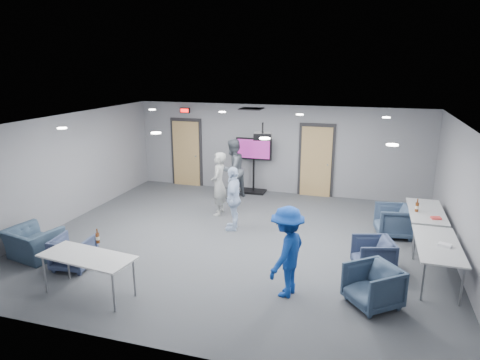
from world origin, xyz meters
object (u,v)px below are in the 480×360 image
(table_right_b, at_px, (438,246))
(tv_stand, at_px, (254,162))
(table_right_a, at_px, (426,212))
(projector, at_px, (263,136))
(person_b, at_px, (233,169))
(bottle_front, at_px, (98,238))
(chair_right_c, at_px, (373,286))
(chair_front_b, at_px, (33,243))
(person_a, at_px, (219,184))
(bottle_right, at_px, (417,207))
(chair_right_b, at_px, (373,255))
(chair_right_a, at_px, (394,221))
(chair_front_a, at_px, (74,252))
(person_c, at_px, (233,198))
(person_d, at_px, (287,252))
(table_front_left, at_px, (87,258))

(table_right_b, distance_m, tv_stand, 6.47)
(table_right_a, height_order, projector, projector)
(person_b, relative_size, bottle_front, 6.45)
(chair_right_c, distance_m, table_right_b, 1.68)
(table_right_a, bearing_deg, chair_front_b, 112.81)
(table_right_b, xyz_separation_m, bottle_front, (-5.92, -1.76, 0.15))
(person_a, relative_size, tv_stand, 0.98)
(chair_right_c, relative_size, bottle_right, 2.58)
(person_a, height_order, projector, projector)
(chair_right_b, height_order, chair_front_b, chair_right_b)
(chair_right_a, relative_size, bottle_front, 2.92)
(chair_front_a, bearing_deg, chair_right_b, -170.22)
(projector, bearing_deg, bottle_right, 5.61)
(person_c, relative_size, bottle_front, 5.64)
(person_c, distance_m, table_right_a, 4.37)
(person_b, xyz_separation_m, person_c, (0.78, -2.36, -0.11))
(chair_right_a, height_order, bottle_front, bottle_front)
(chair_right_a, bearing_deg, bottle_right, 48.57)
(person_a, distance_m, bottle_right, 4.83)
(person_d, distance_m, table_right_a, 4.07)
(bottle_front, bearing_deg, person_b, 81.59)
(person_a, height_order, table_front_left, person_a)
(bottle_front, height_order, bottle_right, bottle_right)
(person_c, bearing_deg, person_a, -152.60)
(tv_stand, bearing_deg, person_d, -69.57)
(person_a, height_order, chair_right_b, person_a)
(chair_front_a, height_order, table_right_b, table_right_b)
(person_a, distance_m, table_front_left, 4.59)
(projector, bearing_deg, person_c, 136.26)
(person_d, relative_size, projector, 3.82)
(table_right_b, height_order, table_front_left, same)
(bottle_right, bearing_deg, chair_right_c, -106.49)
(chair_right_b, distance_m, chair_front_b, 6.83)
(chair_front_b, bearing_deg, tv_stand, -106.56)
(person_a, height_order, chair_right_c, person_a)
(chair_front_a, height_order, chair_front_b, chair_front_a)
(chair_right_c, relative_size, chair_front_a, 1.08)
(person_a, bearing_deg, person_b, 176.15)
(chair_right_c, bearing_deg, bottle_front, -122.90)
(chair_right_b, relative_size, projector, 1.72)
(person_d, relative_size, tv_stand, 0.93)
(chair_front_b, height_order, bottle_right, bottle_right)
(projector, bearing_deg, person_d, -75.47)
(table_front_left, bearing_deg, person_b, 90.53)
(bottle_right, distance_m, tv_stand, 5.22)
(projector, bearing_deg, person_a, 126.42)
(chair_right_a, relative_size, table_right_a, 0.45)
(person_d, relative_size, chair_right_a, 1.99)
(person_c, distance_m, chair_right_b, 3.51)
(bottle_front, bearing_deg, projector, 46.83)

